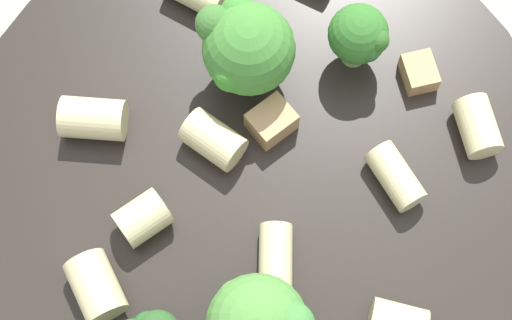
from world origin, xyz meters
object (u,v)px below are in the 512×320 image
(broccoli_floret_3, at_px, (245,47))
(chicken_chunk_1, at_px, (419,72))
(pasta_bowl, at_px, (256,179))
(rigatoni_3, at_px, (478,126))
(rigatoni_6, at_px, (143,218))
(rigatoni_9, at_px, (396,177))
(rigatoni_5, at_px, (213,140))
(broccoli_floret_2, at_px, (359,37))
(rigatoni_1, at_px, (93,119))
(chicken_chunk_2, at_px, (272,121))
(rigatoni_2, at_px, (276,258))
(rigatoni_7, at_px, (96,287))

(broccoli_floret_3, xyz_separation_m, chicken_chunk_1, (-0.07, 0.03, -0.02))
(broccoli_floret_3, bearing_deg, chicken_chunk_1, 160.65)
(pasta_bowl, xyz_separation_m, rigatoni_3, (-0.09, 0.02, 0.02))
(rigatoni_6, bearing_deg, rigatoni_9, 171.36)
(rigatoni_9, bearing_deg, rigatoni_5, -30.37)
(broccoli_floret_2, bearing_deg, rigatoni_1, -2.60)
(broccoli_floret_3, xyz_separation_m, rigatoni_6, (0.06, 0.05, -0.02))
(chicken_chunk_1, bearing_deg, rigatoni_3, 111.77)
(broccoli_floret_2, relative_size, rigatoni_6, 1.73)
(broccoli_floret_2, xyz_separation_m, rigatoni_3, (-0.04, 0.05, -0.01))
(chicken_chunk_1, xyz_separation_m, chicken_chunk_2, (0.07, 0.00, 0.00))
(rigatoni_1, bearing_deg, pasta_bowl, 146.04)
(rigatoni_2, distance_m, chicken_chunk_1, 0.11)
(rigatoni_7, xyz_separation_m, chicken_chunk_1, (-0.16, -0.05, -0.00))
(rigatoni_2, height_order, rigatoni_7, rigatoni_7)
(broccoli_floret_2, distance_m, rigatoni_1, 0.12)
(rigatoni_9, bearing_deg, rigatoni_7, 2.41)
(rigatoni_2, distance_m, rigatoni_3, 0.10)
(rigatoni_7, xyz_separation_m, rigatoni_9, (-0.13, -0.01, -0.00))
(broccoli_floret_3, bearing_deg, pasta_bowl, 77.14)
(broccoli_floret_3, bearing_deg, rigatoni_3, 145.74)
(rigatoni_3, xyz_separation_m, chicken_chunk_2, (0.08, -0.03, -0.00))
(rigatoni_5, distance_m, rigatoni_6, 0.04)
(rigatoni_3, bearing_deg, broccoli_floret_3, -34.26)
(pasta_bowl, relative_size, rigatoni_2, 9.52)
(pasta_bowl, height_order, rigatoni_7, rigatoni_7)
(rigatoni_7, bearing_deg, broccoli_floret_2, -154.39)
(rigatoni_6, height_order, rigatoni_7, same)
(chicken_chunk_2, bearing_deg, rigatoni_6, 20.69)
(chicken_chunk_2, bearing_deg, rigatoni_5, 1.57)
(rigatoni_1, distance_m, chicken_chunk_2, 0.08)
(chicken_chunk_2, bearing_deg, rigatoni_7, 27.01)
(broccoli_floret_3, height_order, rigatoni_9, broccoli_floret_3)
(pasta_bowl, height_order, rigatoni_6, rigatoni_6)
(pasta_bowl, distance_m, rigatoni_9, 0.06)
(broccoli_floret_2, relative_size, rigatoni_3, 1.43)
(broccoli_floret_2, bearing_deg, chicken_chunk_2, 22.76)
(chicken_chunk_1, bearing_deg, broccoli_floret_3, -19.35)
(broccoli_floret_2, xyz_separation_m, chicken_chunk_2, (0.05, 0.02, -0.01))
(rigatoni_2, relative_size, rigatoni_6, 1.37)
(broccoli_floret_2, xyz_separation_m, rigatoni_5, (0.07, 0.02, -0.01))
(rigatoni_5, distance_m, chicken_chunk_1, 0.10)
(rigatoni_9, relative_size, chicken_chunk_1, 1.66)
(rigatoni_2, xyz_separation_m, rigatoni_9, (-0.06, -0.02, 0.00))
(pasta_bowl, bearing_deg, chicken_chunk_1, -167.92)
(broccoli_floret_2, bearing_deg, rigatoni_7, 25.61)
(broccoli_floret_3, height_order, rigatoni_3, broccoli_floret_3)
(chicken_chunk_2, bearing_deg, rigatoni_3, 159.49)
(rigatoni_6, bearing_deg, rigatoni_2, 144.69)
(rigatoni_3, height_order, rigatoni_5, same)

